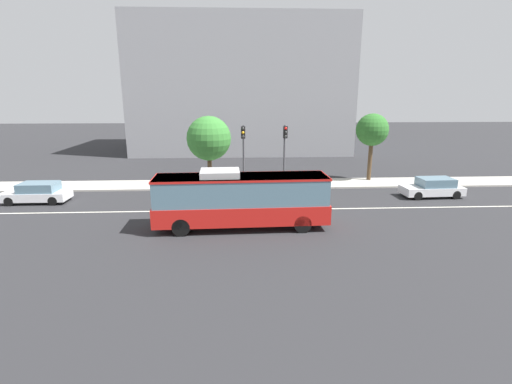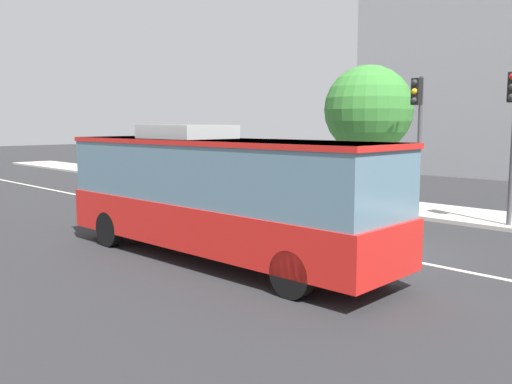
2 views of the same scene
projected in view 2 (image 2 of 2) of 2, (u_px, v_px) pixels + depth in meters
name	position (u px, v px, depth m)	size (l,w,h in m)	color
ground_plane	(362.00, 251.00, 15.00)	(160.00, 160.00, 0.00)	#28282B
sidewalk_kerb	(476.00, 217.00, 20.08)	(80.00, 3.38, 0.14)	#B2ADA3
lane_centre_line	(362.00, 251.00, 15.00)	(76.00, 0.16, 0.01)	silver
transit_bus	(217.00, 190.00, 13.89)	(10.08, 2.82, 3.46)	red
sedan_white_ahead	(123.00, 177.00, 28.57)	(4.51, 1.83, 1.46)	white
traffic_light_near_corner	(418.00, 122.00, 20.01)	(0.35, 0.62, 5.20)	#47474C
street_tree_kerbside_left	(368.00, 110.00, 22.65)	(3.68, 3.68, 5.91)	#4C3823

